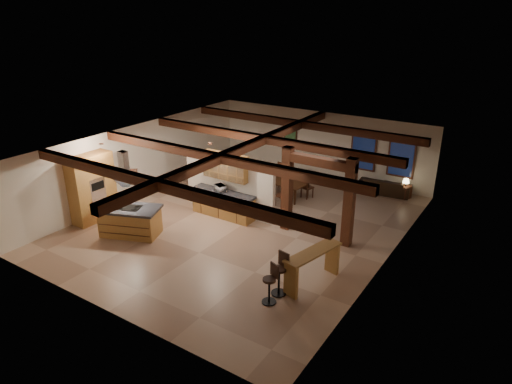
% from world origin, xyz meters
% --- Properties ---
extents(ground, '(12.00, 12.00, 0.00)m').
position_xyz_m(ground, '(0.00, 0.00, 0.00)').
color(ground, tan).
rests_on(ground, ground).
extents(room_walls, '(12.00, 12.00, 12.00)m').
position_xyz_m(room_walls, '(0.00, 0.00, 1.78)').
color(room_walls, silver).
rests_on(room_walls, ground).
extents(ceiling_beams, '(10.00, 12.00, 0.28)m').
position_xyz_m(ceiling_beams, '(0.00, 0.00, 2.76)').
color(ceiling_beams, '#38120E').
rests_on(ceiling_beams, room_walls).
extents(timber_posts, '(2.50, 0.30, 2.90)m').
position_xyz_m(timber_posts, '(2.50, 0.50, 1.76)').
color(timber_posts, '#38120E').
rests_on(timber_posts, ground).
extents(partition_wall, '(3.80, 0.18, 2.20)m').
position_xyz_m(partition_wall, '(-1.00, 0.50, 1.10)').
color(partition_wall, silver).
rests_on(partition_wall, ground).
extents(pantry_cabinet, '(0.67, 1.60, 2.40)m').
position_xyz_m(pantry_cabinet, '(-4.67, -2.60, 1.20)').
color(pantry_cabinet, '#A46E34').
rests_on(pantry_cabinet, ground).
extents(back_counter, '(2.50, 0.66, 0.94)m').
position_xyz_m(back_counter, '(-1.00, 0.11, 0.48)').
color(back_counter, '#A46E34').
rests_on(back_counter, ground).
extents(upper_display_cabinet, '(1.80, 0.36, 0.95)m').
position_xyz_m(upper_display_cabinet, '(-1.00, 0.31, 1.85)').
color(upper_display_cabinet, '#A46E34').
rests_on(upper_display_cabinet, partition_wall).
extents(range_hood, '(1.10, 1.10, 1.40)m').
position_xyz_m(range_hood, '(-2.70, -2.75, 1.78)').
color(range_hood, silver).
rests_on(range_hood, room_walls).
extents(back_windows, '(2.70, 0.07, 1.70)m').
position_xyz_m(back_windows, '(2.80, 5.93, 1.50)').
color(back_windows, '#38120E').
rests_on(back_windows, room_walls).
extents(framed_art, '(0.65, 0.05, 0.85)m').
position_xyz_m(framed_art, '(-1.50, 5.94, 1.70)').
color(framed_art, '#38120E').
rests_on(framed_art, room_walls).
extents(recessed_cans, '(3.16, 2.46, 0.03)m').
position_xyz_m(recessed_cans, '(-2.53, -1.93, 2.87)').
color(recessed_cans, silver).
rests_on(recessed_cans, room_walls).
extents(kitchen_island, '(2.24, 1.71, 0.99)m').
position_xyz_m(kitchen_island, '(-2.70, -2.75, 0.50)').
color(kitchen_island, '#A46E34').
rests_on(kitchen_island, ground).
extents(dining_table, '(2.02, 1.28, 0.67)m').
position_xyz_m(dining_table, '(-0.11, 2.91, 0.34)').
color(dining_table, '#3E200F').
rests_on(dining_table, ground).
extents(sofa, '(2.16, 1.03, 0.61)m').
position_xyz_m(sofa, '(3.16, 5.50, 0.30)').
color(sofa, black).
rests_on(sofa, ground).
extents(microwave, '(0.52, 0.45, 0.24)m').
position_xyz_m(microwave, '(-1.11, 0.11, 1.06)').
color(microwave, '#B6B6BA').
rests_on(microwave, back_counter).
extents(bar_counter, '(0.92, 1.97, 1.01)m').
position_xyz_m(bar_counter, '(3.69, -2.10, 0.68)').
color(bar_counter, '#A46E34').
rests_on(bar_counter, ground).
extents(side_table, '(0.52, 0.52, 0.49)m').
position_xyz_m(side_table, '(4.02, 5.43, 0.25)').
color(side_table, '#38120E').
rests_on(side_table, ground).
extents(table_lamp, '(0.26, 0.26, 0.31)m').
position_xyz_m(table_lamp, '(4.02, 5.43, 0.71)').
color(table_lamp, black).
rests_on(table_lamp, side_table).
extents(bar_stool_a, '(0.41, 0.42, 1.08)m').
position_xyz_m(bar_stool_a, '(3.17, -3.45, 0.55)').
color(bar_stool_a, black).
rests_on(bar_stool_a, ground).
extents(bar_stool_b, '(0.42, 0.43, 1.18)m').
position_xyz_m(bar_stool_b, '(3.18, -2.97, 0.60)').
color(bar_stool_b, black).
rests_on(bar_stool_b, ground).
extents(dining_chairs, '(2.22, 2.22, 1.15)m').
position_xyz_m(dining_chairs, '(-0.11, 2.91, 0.59)').
color(dining_chairs, '#38120E').
rests_on(dining_chairs, ground).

